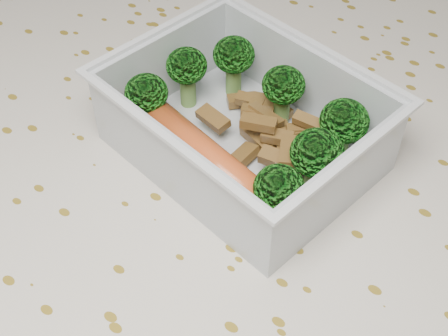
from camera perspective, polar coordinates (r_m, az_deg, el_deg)
The scene contains 6 objects.
dining_table at distance 0.54m, azimuth -1.01°, elevation -8.31°, with size 1.40×0.90×0.75m.
tablecloth at distance 0.50m, azimuth -1.09°, elevation -5.03°, with size 1.46×0.96×0.19m.
lunch_container at distance 0.48m, azimuth 1.82°, elevation 3.38°, with size 0.22×0.18×0.07m.
broccoli_florets at distance 0.47m, azimuth 3.30°, elevation 5.18°, with size 0.17×0.13×0.05m.
meat_pile at distance 0.49m, azimuth 4.69°, elevation 3.15°, with size 0.11×0.08×0.03m.
sausage at distance 0.46m, azimuth -1.51°, elevation 0.73°, with size 0.17×0.06×0.03m.
Camera 1 is at (0.19, -0.24, 1.11)m, focal length 50.00 mm.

